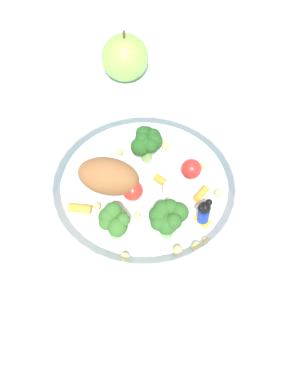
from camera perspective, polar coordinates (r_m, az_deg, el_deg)
name	(u,v)px	position (r m, az deg, el deg)	size (l,w,h in m)	color
ground_plane	(140,196)	(0.67, -0.39, -0.39)	(2.40, 2.40, 0.00)	silver
food_container	(143,190)	(0.64, -0.09, 0.26)	(0.24, 0.24, 0.06)	white
loose_apple	(125,57)	(0.80, -2.08, 14.29)	(0.07, 0.07, 0.08)	#8CB74C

